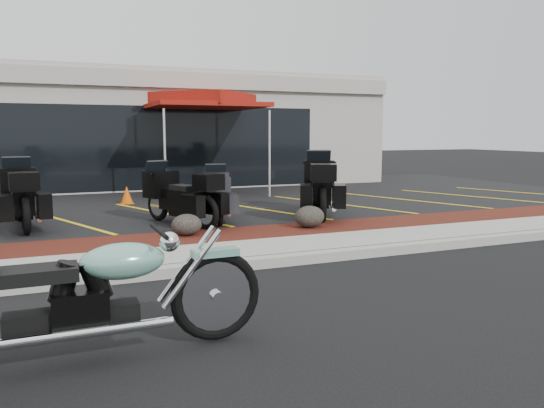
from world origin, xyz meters
name	(u,v)px	position (x,y,z in m)	size (l,w,h in m)	color
ground	(254,287)	(0.00, 0.00, 0.00)	(90.00, 90.00, 0.00)	black
curb	(232,265)	(0.00, 0.90, 0.07)	(24.00, 0.25, 0.15)	gray
sidewalk	(218,255)	(0.00, 1.60, 0.07)	(24.00, 1.20, 0.15)	gray
mulch_bed	(199,240)	(0.00, 2.80, 0.08)	(24.00, 1.20, 0.16)	#350C0C
upper_lot	(148,203)	(0.00, 8.20, 0.07)	(26.00, 9.60, 0.15)	black
dealership_building	(119,132)	(0.00, 14.47, 2.01)	(18.00, 8.16, 4.00)	#9F9990
boulder_mid	(187,225)	(-0.18, 2.92, 0.35)	(0.54, 0.45, 0.38)	black
boulder_right	(309,217)	(2.19, 2.81, 0.37)	(0.59, 0.49, 0.42)	black
hero_cruiser	(216,282)	(-0.95, -1.54, 0.57)	(3.26, 0.83, 1.15)	#6AA592
touring_black_front	(18,189)	(-3.01, 5.74, 0.82)	(2.31, 0.88, 1.35)	black
touring_black_mid	(158,191)	(-0.35, 4.78, 0.78)	(2.16, 0.83, 1.26)	black
touring_grey	(216,190)	(0.99, 5.05, 0.72)	(1.97, 0.75, 1.15)	#28292D
touring_black_rear	(319,180)	(3.45, 4.88, 0.86)	(2.45, 0.93, 1.42)	black
traffic_cone	(127,195)	(-0.60, 7.79, 0.38)	(0.31, 0.31, 0.46)	#D04E06
popup_canopy	(204,103)	(1.92, 9.35, 2.86)	(3.68, 3.68, 2.98)	silver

